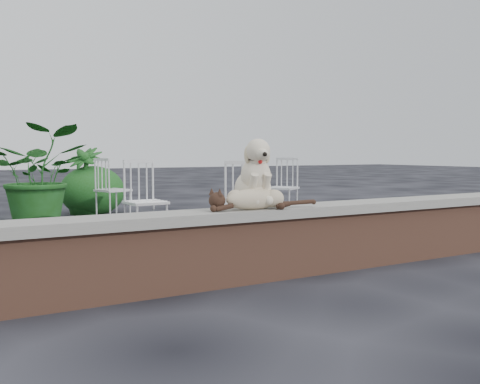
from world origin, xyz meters
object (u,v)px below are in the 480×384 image
dog (253,173)px  potted_plant_a (40,175)px  cat (254,198)px  chair_b (146,201)px  chair_e (113,189)px  chair_c (242,203)px  potted_plant_b (84,181)px  chair_d (283,187)px

dog → potted_plant_a: size_ratio=0.40×
cat → potted_plant_a: potted_plant_a is taller
chair_b → chair_e: size_ratio=1.00×
chair_c → chair_e: same height
dog → potted_plant_a: bearing=114.3°
cat → chair_c: chair_c is taller
cat → potted_plant_b: size_ratio=1.00×
dog → chair_c: (0.72, 1.42, -0.39)m
dog → chair_d: size_ratio=0.60×
chair_d → dog: bearing=-71.7°
cat → chair_d: bearing=64.0°
chair_c → chair_e: size_ratio=1.00×
dog → potted_plant_b: bearing=102.2°
chair_d → chair_e: 2.67m
chair_d → potted_plant_b: (-2.73, 1.82, 0.08)m
chair_c → chair_d: (1.94, 2.01, 0.00)m
chair_d → potted_plant_b: 3.28m
cat → potted_plant_b: potted_plant_b is taller
cat → chair_e: bearing=98.6°
cat → potted_plant_b: 5.40m
dog → potted_plant_b: dog is taller
potted_plant_a → dog: bearing=-77.2°
chair_b → potted_plant_b: potted_plant_b is taller
cat → chair_e: size_ratio=1.18×
chair_c → potted_plant_a: bearing=-30.1°
chair_b → cat: bearing=-92.3°
chair_d → chair_e: bearing=-143.4°
chair_e → potted_plant_b: potted_plant_b is taller
chair_e → potted_plant_b: 0.95m
dog → potted_plant_a: potted_plant_a is taller
potted_plant_a → potted_plant_b: 1.43m
dog → chair_e: dog is taller
cat → potted_plant_b: (0.01, 5.40, -0.12)m
chair_d → chair_e: size_ratio=1.00×
chair_b → potted_plant_b: 3.08m
potted_plant_a → chair_b: bearing=-67.4°
chair_c → potted_plant_a: potted_plant_a is taller
cat → chair_d: chair_d is taller
chair_d → chair_c: bearing=-77.9°
dog → chair_b: (-0.13, 2.17, -0.39)m
chair_c → chair_b: same height
dog → chair_d: dog is taller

